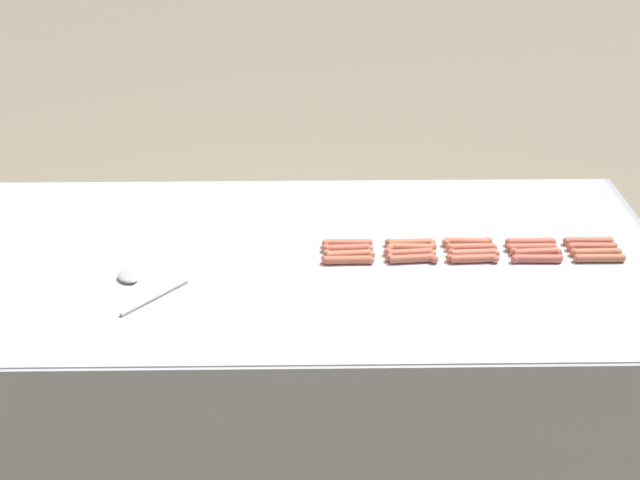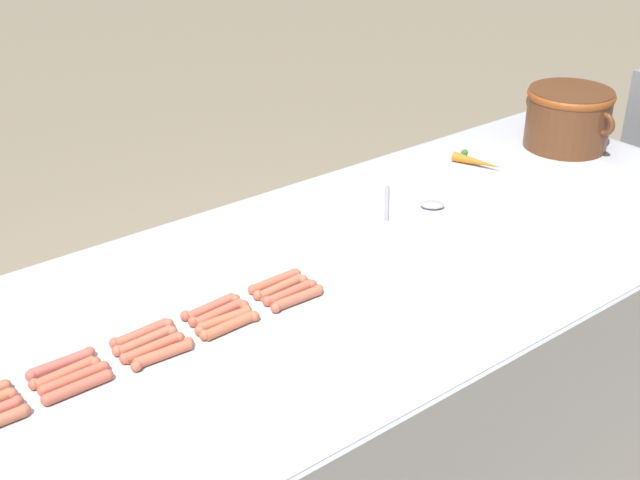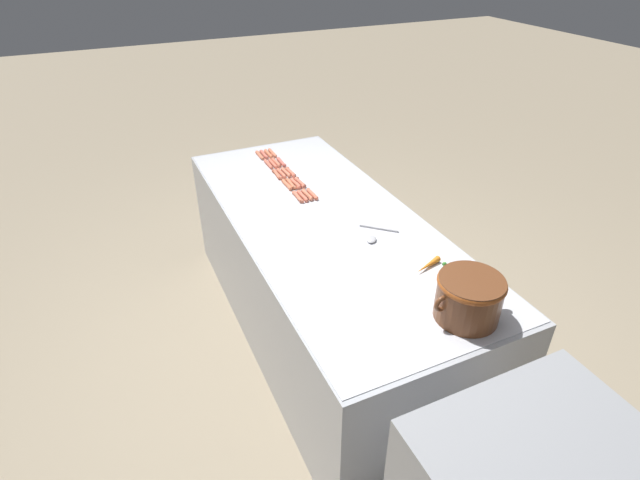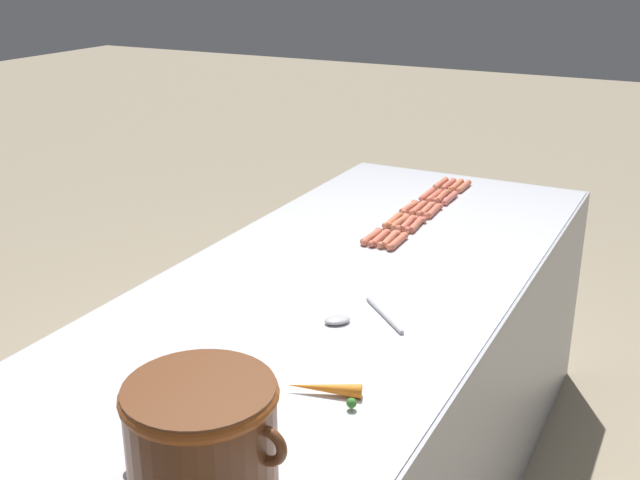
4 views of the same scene
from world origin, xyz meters
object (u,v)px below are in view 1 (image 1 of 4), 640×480
(hot_dog_5, at_px, (596,252))
(hot_dog_10, at_px, (592,247))
(hot_dog_9, at_px, (349,254))
(hot_dog_4, at_px, (348,260))
(hot_dog_18, at_px, (410,243))
(hot_dog_14, at_px, (347,248))
(hot_dog_8, at_px, (410,253))
(hot_dog_16, at_px, (530,242))
(hot_dog_3, at_px, (412,259))
(hot_dog_12, at_px, (471,247))
(hot_dog_1, at_px, (537,259))
(hot_dog_0, at_px, (600,258))
(hot_dog_13, at_px, (411,247))
(hot_dog_15, at_px, (588,241))
(hot_dog_2, at_px, (473,259))
(hot_dog_19, at_px, (347,243))
(hot_dog_7, at_px, (473,253))
(hot_dog_17, at_px, (467,242))
(serving_spoon, at_px, (137,284))
(hot_dog_6, at_px, (536,252))
(hot_dog_11, at_px, (531,247))

(hot_dog_5, xyz_separation_m, hot_dog_10, (0.03, 0.00, 0.00))
(hot_dog_9, bearing_deg, hot_dog_4, 171.88)
(hot_dog_10, relative_size, hot_dog_18, 1.00)
(hot_dog_4, relative_size, hot_dog_14, 1.00)
(hot_dog_8, xyz_separation_m, hot_dog_9, (-0.00, 0.18, 0.00))
(hot_dog_5, bearing_deg, hot_dog_16, 70.38)
(hot_dog_3, height_order, hot_dog_5, same)
(hot_dog_18, bearing_deg, hot_dog_10, -93.24)
(hot_dog_9, distance_m, hot_dog_12, 0.36)
(hot_dog_8, xyz_separation_m, hot_dog_14, (0.03, 0.18, 0.00))
(hot_dog_1, distance_m, hot_dog_4, 0.54)
(hot_dog_0, distance_m, hot_dog_18, 0.54)
(hot_dog_13, bearing_deg, hot_dog_5, -93.82)
(hot_dog_12, bearing_deg, hot_dog_15, -84.69)
(hot_dog_1, distance_m, hot_dog_10, 0.19)
(hot_dog_2, xyz_separation_m, hot_dog_14, (0.06, 0.36, 0.00))
(hot_dog_10, bearing_deg, hot_dog_19, 87.52)
(hot_dog_2, bearing_deg, hot_dog_15, -75.14)
(hot_dog_18, bearing_deg, hot_dog_7, -109.58)
(hot_dog_12, bearing_deg, hot_dog_17, 11.13)
(hot_dog_0, distance_m, hot_dog_12, 0.36)
(hot_dog_14, bearing_deg, hot_dog_2, -99.99)
(hot_dog_1, distance_m, hot_dog_2, 0.18)
(hot_dog_8, relative_size, hot_dog_16, 1.00)
(hot_dog_16, bearing_deg, hot_dog_8, 99.02)
(hot_dog_14, distance_m, hot_dog_17, 0.36)
(hot_dog_0, relative_size, hot_dog_5, 1.00)
(hot_dog_12, height_order, hot_dog_19, same)
(hot_dog_0, distance_m, hot_dog_8, 0.54)
(hot_dog_12, height_order, serving_spoon, hot_dog_12)
(hot_dog_12, bearing_deg, hot_dog_8, 98.95)
(hot_dog_0, relative_size, hot_dog_9, 1.00)
(hot_dog_8, relative_size, hot_dog_15, 1.00)
(hot_dog_12, bearing_deg, hot_dog_5, -95.35)
(hot_dog_1, relative_size, hot_dog_2, 1.00)
(hot_dog_5, bearing_deg, hot_dog_12, 84.65)
(hot_dog_4, relative_size, hot_dog_6, 1.00)
(hot_dog_0, xyz_separation_m, hot_dog_11, (0.06, 0.18, 0.00))
(hot_dog_8, distance_m, hot_dog_12, 0.19)
(hot_dog_4, xyz_separation_m, hot_dog_5, (0.03, -0.72, 0.00))
(hot_dog_5, bearing_deg, hot_dog_14, 87.36)
(hot_dog_9, distance_m, hot_dog_15, 0.72)
(hot_dog_12, xyz_separation_m, hot_dog_13, (0.00, 0.18, 0.00))
(hot_dog_0, distance_m, hot_dog_19, 0.73)
(hot_dog_12, bearing_deg, hot_dog_6, -99.41)
(hot_dog_4, relative_size, hot_dog_19, 1.00)
(hot_dog_1, height_order, hot_dog_8, same)
(hot_dog_2, height_order, serving_spoon, hot_dog_2)
(hot_dog_6, xyz_separation_m, hot_dog_16, (0.06, 0.00, 0.00))
(hot_dog_18, bearing_deg, hot_dog_17, -88.88)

